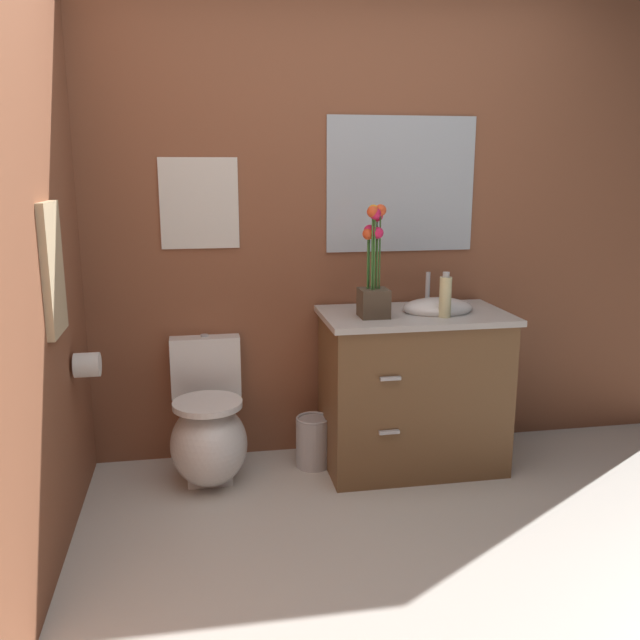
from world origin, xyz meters
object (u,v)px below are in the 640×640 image
at_px(soap_bottle, 445,296).
at_px(wall_mirror, 401,185).
at_px(trash_bin, 313,441).
at_px(hanging_towel, 53,269).
at_px(toilet_paper_roll, 87,365).
at_px(flower_vase, 374,275).
at_px(wall_poster, 199,203).
at_px(toilet, 208,432).
at_px(vanity_cabinet, 413,388).

bearing_deg(soap_bottle, wall_mirror, 104.83).
height_order(trash_bin, wall_mirror, wall_mirror).
bearing_deg(hanging_towel, toilet_paper_roll, 78.55).
bearing_deg(flower_vase, soap_bottle, -10.57).
xyz_separation_m(flower_vase, trash_bin, (-0.28, 0.13, -0.90)).
xyz_separation_m(soap_bottle, toilet_paper_roll, (-1.68, -0.05, -0.25)).
relative_size(wall_poster, hanging_towel, 0.87).
xyz_separation_m(toilet, hanging_towel, (-0.58, -0.47, 0.91)).
distance_m(flower_vase, wall_mirror, 0.60).
height_order(vanity_cabinet, trash_bin, vanity_cabinet).
distance_m(wall_mirror, hanging_towel, 1.81).
distance_m(vanity_cabinet, wall_poster, 1.44).
distance_m(wall_poster, toilet_paper_roll, 0.98).
relative_size(hanging_towel, toilet_paper_roll, 4.73).
height_order(toilet, trash_bin, toilet).
relative_size(soap_bottle, hanging_towel, 0.43).
bearing_deg(soap_bottle, flower_vase, 169.43).
bearing_deg(hanging_towel, wall_poster, 51.89).
bearing_deg(trash_bin, toilet, -175.72).
relative_size(soap_bottle, wall_mirror, 0.28).
xyz_separation_m(vanity_cabinet, hanging_towel, (-1.63, -0.44, 0.73)).
relative_size(vanity_cabinet, hanging_towel, 1.93).
xyz_separation_m(vanity_cabinet, soap_bottle, (0.11, -0.12, 0.50)).
bearing_deg(vanity_cabinet, wall_mirror, 90.55).
xyz_separation_m(wall_mirror, toilet_paper_roll, (-1.57, -0.46, -0.77)).
distance_m(vanity_cabinet, hanging_towel, 1.84).
bearing_deg(flower_vase, trash_bin, 155.51).
distance_m(toilet, soap_bottle, 1.36).
xyz_separation_m(hanging_towel, toilet_paper_roll, (0.06, 0.27, -0.47)).
bearing_deg(wall_poster, wall_mirror, 0.00).
bearing_deg(toilet_paper_roll, vanity_cabinet, 6.16).
relative_size(vanity_cabinet, wall_mirror, 1.25).
bearing_deg(wall_poster, vanity_cabinet, -15.58).
height_order(flower_vase, toilet_paper_roll, flower_vase).
distance_m(trash_bin, wall_poster, 1.36).
distance_m(flower_vase, wall_poster, 0.95).
relative_size(vanity_cabinet, flower_vase, 1.83).
xyz_separation_m(flower_vase, hanging_towel, (-1.40, -0.38, 0.12)).
xyz_separation_m(vanity_cabinet, toilet_paper_roll, (-1.58, -0.17, 0.26)).
distance_m(flower_vase, toilet_paper_roll, 1.39).
xyz_separation_m(toilet, flower_vase, (0.82, -0.09, 0.79)).
bearing_deg(toilet, soap_bottle, -7.39).
xyz_separation_m(toilet, wall_poster, (0.00, 0.27, 1.12)).
height_order(vanity_cabinet, soap_bottle, soap_bottle).
bearing_deg(trash_bin, vanity_cabinet, -7.39).
xyz_separation_m(trash_bin, wall_poster, (-0.54, 0.23, 1.22)).
relative_size(toilet, flower_vase, 1.26).
height_order(vanity_cabinet, flower_vase, flower_vase).
bearing_deg(soap_bottle, wall_poster, 160.20).
bearing_deg(hanging_towel, wall_mirror, 24.31).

